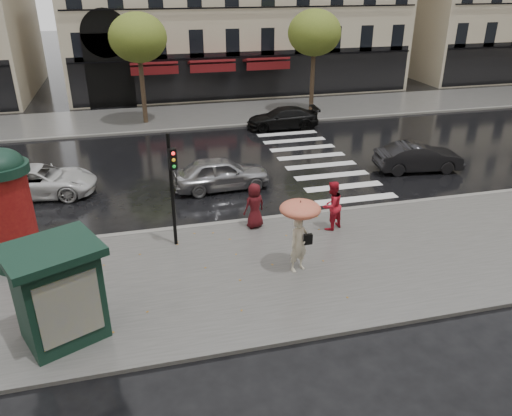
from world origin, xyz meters
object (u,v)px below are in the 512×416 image
object	(u,v)px
newsstand	(58,292)
car_black	(283,118)
traffic_light	(172,180)
woman_red	(332,206)
morris_column	(9,205)
woman_umbrella	(300,224)
car_white	(39,181)
car_darkgrey	(419,157)
man_burgundy	(255,206)
car_silver	(221,173)

from	to	relation	value
newsstand	car_black	xyz separation A→B (m)	(11.09, 17.37, -0.84)
traffic_light	woman_red	bearing A→B (deg)	-1.48
morris_column	woman_red	bearing A→B (deg)	-0.63
newsstand	woman_red	bearing A→B (deg)	24.08
woman_umbrella	morris_column	bearing A→B (deg)	163.64
woman_umbrella	car_white	xyz separation A→B (m)	(-8.69, 8.50, -1.06)
morris_column	car_black	world-z (taller)	morris_column
newsstand	car_darkgrey	xyz separation A→B (m)	(15.25, 8.78, -0.80)
man_burgundy	traffic_light	world-z (taller)	traffic_light
woman_umbrella	woman_red	distance (m)	3.21
morris_column	car_black	bearing A→B (deg)	46.09
newsstand	car_white	world-z (taller)	newsstand
traffic_light	newsstand	bearing A→B (deg)	-128.55
morris_column	car_black	size ratio (longest dim) A/B	1.00
car_silver	car_white	xyz separation A→B (m)	(-7.61, 1.15, -0.06)
woman_umbrella	woman_red	xyz separation A→B (m)	(2.04, 2.38, -0.67)
traffic_light	car_black	world-z (taller)	traffic_light
car_white	morris_column	bearing A→B (deg)	-170.81
woman_red	car_white	distance (m)	12.36
man_burgundy	traffic_light	bearing A→B (deg)	-6.76
woman_umbrella	car_white	distance (m)	12.20
morris_column	newsstand	xyz separation A→B (m)	(1.71, -4.07, -0.74)
woman_red	car_silver	xyz separation A→B (m)	(-3.13, 4.97, -0.32)
man_burgundy	car_white	bearing A→B (deg)	-52.99
woman_red	man_burgundy	world-z (taller)	woman_red
woman_red	car_silver	size ratio (longest dim) A/B	0.44
man_burgundy	car_black	world-z (taller)	man_burgundy
man_burgundy	newsstand	distance (m)	7.83
morris_column	traffic_light	size ratio (longest dim) A/B	1.11
car_black	woman_umbrella	bearing A→B (deg)	-11.64
car_white	newsstand	bearing A→B (deg)	-161.88
woman_red	car_black	distance (m)	13.61
man_burgundy	car_silver	bearing A→B (deg)	-103.25
woman_umbrella	car_darkgrey	world-z (taller)	woman_umbrella
woman_umbrella	woman_red	world-z (taller)	woman_umbrella
woman_red	car_black	bearing A→B (deg)	-126.76
woman_red	man_burgundy	distance (m)	2.78
car_darkgrey	man_burgundy	bearing A→B (deg)	120.75
morris_column	traffic_light	world-z (taller)	morris_column
morris_column	car_white	bearing A→B (deg)	91.69
newsstand	woman_umbrella	bearing A→B (deg)	13.00
newsstand	car_silver	size ratio (longest dim) A/B	0.65
man_burgundy	car_black	distance (m)	13.53
car_silver	car_white	size ratio (longest dim) A/B	0.90
newsstand	car_darkgrey	distance (m)	17.61
man_burgundy	morris_column	distance (m)	8.03
car_silver	woman_red	bearing A→B (deg)	-150.60
woman_umbrella	morris_column	world-z (taller)	morris_column
man_burgundy	woman_red	bearing A→B (deg)	143.20
car_silver	car_black	size ratio (longest dim) A/B	0.97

